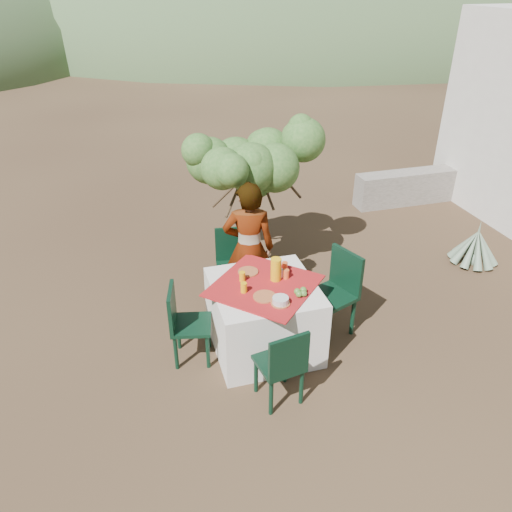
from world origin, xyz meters
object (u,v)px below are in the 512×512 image
(chair_right, at_px, (337,289))
(agave, at_px, (475,247))
(chair_near, at_px, (283,364))
(chair_left, at_px, (184,321))
(juice_pitcher, at_px, (276,269))
(table, at_px, (264,316))
(person, at_px, (249,248))
(shrub_tree, at_px, (258,169))
(chair_far, at_px, (233,261))

(chair_right, relative_size, agave, 1.38)
(chair_near, xyz_separation_m, chair_left, (-0.74, 0.84, 0.01))
(chair_right, height_order, juice_pitcher, juice_pitcher)
(table, relative_size, chair_right, 1.38)
(chair_near, bearing_deg, chair_left, -58.17)
(person, distance_m, juice_pitcher, 0.68)
(chair_near, distance_m, chair_left, 1.12)
(person, height_order, shrub_tree, shrub_tree)
(chair_left, relative_size, agave, 1.22)
(chair_near, distance_m, chair_right, 1.25)
(chair_near, bearing_deg, person, -103.66)
(chair_left, xyz_separation_m, chair_right, (1.64, 0.03, 0.06))
(juice_pitcher, bearing_deg, table, -155.12)
(chair_near, bearing_deg, chair_far, -99.33)
(table, relative_size, juice_pitcher, 5.47)
(chair_far, relative_size, chair_left, 1.04)
(chair_near, height_order, person, person)
(chair_left, bearing_deg, person, -38.33)
(shrub_tree, bearing_deg, chair_left, -128.10)
(person, relative_size, juice_pitcher, 6.55)
(chair_left, distance_m, person, 1.14)
(chair_far, bearing_deg, person, -57.79)
(juice_pitcher, bearing_deg, chair_left, -178.29)
(chair_far, height_order, shrub_tree, shrub_tree)
(chair_far, relative_size, chair_right, 0.92)
(chair_far, relative_size, shrub_tree, 0.50)
(chair_far, height_order, chair_near, chair_far)
(chair_right, bearing_deg, agave, 88.41)
(chair_near, bearing_deg, chair_right, -145.33)
(chair_left, xyz_separation_m, person, (0.85, 0.69, 0.32))
(chair_near, bearing_deg, juice_pitcher, -113.02)
(chair_left, height_order, juice_pitcher, juice_pitcher)
(chair_far, relative_size, person, 0.56)
(juice_pitcher, bearing_deg, chair_right, -0.28)
(chair_left, xyz_separation_m, juice_pitcher, (0.95, 0.03, 0.42))
(chair_far, distance_m, chair_right, 1.30)
(shrub_tree, height_order, agave, shrub_tree)
(chair_far, relative_size, chair_near, 1.06)
(table, height_order, juice_pitcher, juice_pitcher)
(table, bearing_deg, shrub_tree, 75.95)
(shrub_tree, height_order, juice_pitcher, shrub_tree)
(chair_right, xyz_separation_m, person, (-0.78, 0.67, 0.26))
(chair_left, height_order, agave, chair_left)
(chair_far, distance_m, shrub_tree, 1.16)
(juice_pitcher, bearing_deg, chair_near, -103.55)
(chair_left, relative_size, person, 0.54)
(chair_far, bearing_deg, chair_left, -118.98)
(table, xyz_separation_m, juice_pitcher, (0.14, 0.06, 0.50))
(chair_near, relative_size, chair_left, 0.99)
(shrub_tree, relative_size, juice_pitcher, 7.30)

